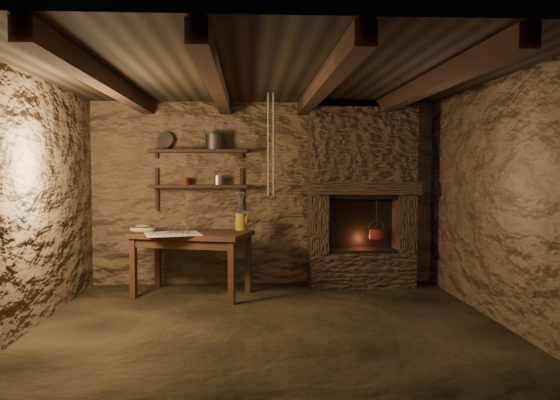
{
  "coord_description": "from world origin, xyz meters",
  "views": [
    {
      "loc": [
        -0.19,
        -5.21,
        1.49
      ],
      "look_at": [
        0.15,
        0.9,
        1.17
      ],
      "focal_mm": 35.0,
      "sensor_mm": 36.0,
      "label": 1
    }
  ],
  "objects": [
    {
      "name": "left_wall",
      "position": [
        -2.25,
        0.0,
        1.2
      ],
      "size": [
        0.04,
        4.0,
        2.4
      ],
      "primitive_type": "cube",
      "color": "#4D3524",
      "rests_on": "floor"
    },
    {
      "name": "work_table",
      "position": [
        -0.88,
        1.33,
        0.41
      ],
      "size": [
        1.51,
        1.13,
        0.77
      ],
      "rotation": [
        0.0,
        0.0,
        -0.3
      ],
      "color": "#351E12",
      "rests_on": "floor"
    },
    {
      "name": "right_wall",
      "position": [
        2.25,
        0.0,
        1.2
      ],
      "size": [
        0.04,
        4.0,
        2.4
      ],
      "primitive_type": "cube",
      "color": "#4D3524",
      "rests_on": "floor"
    },
    {
      "name": "small_kettle",
      "position": [
        -0.59,
        1.84,
        1.38
      ],
      "size": [
        0.21,
        0.18,
        0.18
      ],
      "primitive_type": null,
      "rotation": [
        0.0,
        0.0,
        0.42
      ],
      "color": "gray",
      "rests_on": "shelf_lower"
    },
    {
      "name": "shelf_lower",
      "position": [
        -0.85,
        1.84,
        1.3
      ],
      "size": [
        1.25,
        0.3,
        0.04
      ],
      "primitive_type": "cube",
      "color": "black",
      "rests_on": "back_wall"
    },
    {
      "name": "beam_far_left",
      "position": [
        -1.5,
        0.0,
        2.31
      ],
      "size": [
        0.14,
        3.95,
        0.16
      ],
      "primitive_type": "cube",
      "color": "black",
      "rests_on": "ceiling"
    },
    {
      "name": "pewter_cutlery_row",
      "position": [
        -1.08,
        1.05,
        0.78
      ],
      "size": [
        0.55,
        0.32,
        0.01
      ],
      "primitive_type": null,
      "rotation": [
        0.0,
        0.0,
        0.26
      ],
      "color": "gray",
      "rests_on": "linen_cloth"
    },
    {
      "name": "back_wall",
      "position": [
        0.0,
        2.0,
        1.2
      ],
      "size": [
        4.5,
        0.04,
        2.4
      ],
      "primitive_type": "cube",
      "color": "#4D3524",
      "rests_on": "floor"
    },
    {
      "name": "shelf_upper",
      "position": [
        -0.85,
        1.84,
        1.75
      ],
      "size": [
        1.25,
        0.3,
        0.04
      ],
      "primitive_type": "cube",
      "color": "black",
      "rests_on": "back_wall"
    },
    {
      "name": "stoneware_jug",
      "position": [
        -0.3,
        1.49,
        0.97
      ],
      "size": [
        0.17,
        0.17,
        0.48
      ],
      "rotation": [
        0.0,
        0.0,
        -0.29
      ],
      "color": "olive",
      "rests_on": "work_table"
    },
    {
      "name": "drinking_glasses",
      "position": [
        -1.06,
        1.19,
        0.82
      ],
      "size": [
        0.2,
        0.06,
        0.08
      ],
      "primitive_type": null,
      "color": "silver",
      "rests_on": "linen_cloth"
    },
    {
      "name": "ceiling",
      "position": [
        0.0,
        0.0,
        2.4
      ],
      "size": [
        4.5,
        4.0,
        0.04
      ],
      "primitive_type": "cube",
      "color": "black",
      "rests_on": "back_wall"
    },
    {
      "name": "rusty_tin",
      "position": [
        -1.02,
        1.84,
        1.37
      ],
      "size": [
        0.1,
        0.1,
        0.09
      ],
      "primitive_type": "cylinder",
      "rotation": [
        0.0,
        0.0,
        0.08
      ],
      "color": "#501810",
      "rests_on": "shelf_lower"
    },
    {
      "name": "red_pot",
      "position": [
        1.44,
        1.72,
        0.69
      ],
      "size": [
        0.2,
        0.19,
        0.54
      ],
      "rotation": [
        0.0,
        0.0,
        -0.05
      ],
      "color": "maroon",
      "rests_on": "hearth"
    },
    {
      "name": "beam_mid_right",
      "position": [
        0.5,
        0.0,
        2.31
      ],
      "size": [
        0.14,
        3.95,
        0.16
      ],
      "primitive_type": "cube",
      "color": "black",
      "rests_on": "ceiling"
    },
    {
      "name": "tin_pan",
      "position": [
        -1.29,
        1.94,
        1.89
      ],
      "size": [
        0.26,
        0.19,
        0.24
      ],
      "primitive_type": "cylinder",
      "rotation": [
        1.26,
        0.0,
        -0.43
      ],
      "color": "gray",
      "rests_on": "shelf_upper"
    },
    {
      "name": "wooden_bowl",
      "position": [
        -1.46,
        1.31,
        0.8
      ],
      "size": [
        0.32,
        0.32,
        0.11
      ],
      "primitive_type": "ellipsoid",
      "rotation": [
        0.0,
        0.0,
        -0.05
      ],
      "color": "#A18246",
      "rests_on": "work_table"
    },
    {
      "name": "front_wall",
      "position": [
        0.0,
        -2.0,
        1.2
      ],
      "size": [
        4.5,
        0.04,
        2.4
      ],
      "primitive_type": "cube",
      "color": "#4D3524",
      "rests_on": "floor"
    },
    {
      "name": "beam_far_right",
      "position": [
        1.5,
        0.0,
        2.31
      ],
      "size": [
        0.14,
        3.95,
        0.16
      ],
      "primitive_type": "cube",
      "color": "black",
      "rests_on": "ceiling"
    },
    {
      "name": "iron_stockpot",
      "position": [
        -0.64,
        1.84,
        1.86
      ],
      "size": [
        0.31,
        0.31,
        0.18
      ],
      "primitive_type": "cylinder",
      "rotation": [
        0.0,
        0.0,
        -0.39
      ],
      "color": "#292724",
      "rests_on": "shelf_upper"
    },
    {
      "name": "hanging_ropes",
      "position": [
        0.05,
        1.05,
        1.8
      ],
      "size": [
        0.08,
        0.08,
        1.2
      ],
      "primitive_type": null,
      "color": "tan",
      "rests_on": "ceiling"
    },
    {
      "name": "linen_cloth",
      "position": [
        -1.08,
        1.07,
        0.77
      ],
      "size": [
        0.72,
        0.63,
        0.01
      ],
      "primitive_type": "cube",
      "rotation": [
        0.0,
        0.0,
        0.26
      ],
      "color": "beige",
      "rests_on": "work_table"
    },
    {
      "name": "floor",
      "position": [
        0.0,
        0.0,
        0.0
      ],
      "size": [
        4.5,
        4.5,
        0.0
      ],
      "primitive_type": "plane",
      "color": "black",
      "rests_on": "ground"
    },
    {
      "name": "beam_mid_left",
      "position": [
        -0.5,
        0.0,
        2.31
      ],
      "size": [
        0.14,
        3.95,
        0.16
      ],
      "primitive_type": "cube",
      "color": "black",
      "rests_on": "ceiling"
    },
    {
      "name": "hearth",
      "position": [
        1.25,
        1.77,
        1.23
      ],
      "size": [
        1.43,
        0.51,
        2.3
      ],
      "color": "#3E2B1F",
      "rests_on": "floor"
    }
  ]
}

